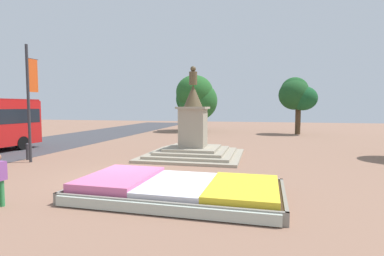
% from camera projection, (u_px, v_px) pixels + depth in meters
% --- Properties ---
extents(ground_plane, '(90.94, 90.94, 0.00)m').
position_uv_depth(ground_plane, '(126.00, 178.00, 11.93)').
color(ground_plane, '#8C6651').
extents(flower_planter, '(6.63, 3.74, 0.59)m').
position_uv_depth(flower_planter, '(175.00, 189.00, 9.51)').
color(flower_planter, '#38281C').
rests_on(flower_planter, ground_plane).
extents(statue_monument, '(5.43, 5.43, 5.13)m').
position_uv_depth(statue_monument, '(193.00, 140.00, 17.07)').
color(statue_monument, gray).
rests_on(statue_monument, ground_plane).
extents(banner_pole, '(0.19, 0.75, 5.99)m').
position_uv_depth(banner_pole, '(29.00, 100.00, 15.24)').
color(banner_pole, '#2D2D33').
rests_on(banner_pole, ground_plane).
extents(kerb_bollard_north, '(0.16, 0.16, 0.91)m').
position_uv_depth(kerb_bollard_north, '(27.00, 151.00, 16.02)').
color(kerb_bollard_north, '#2D2D33').
rests_on(kerb_bollard_north, ground_plane).
extents(park_tree_far_left, '(3.80, 3.48, 5.88)m').
position_uv_depth(park_tree_far_left, '(297.00, 95.00, 30.62)').
color(park_tree_far_left, '#4C3823').
rests_on(park_tree_far_left, ground_plane).
extents(park_tree_behind_statue, '(5.15, 5.53, 6.41)m').
position_uv_depth(park_tree_behind_statue, '(195.00, 97.00, 34.46)').
color(park_tree_behind_statue, brown).
rests_on(park_tree_behind_statue, ground_plane).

